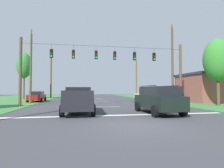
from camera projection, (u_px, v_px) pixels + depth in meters
The scene contains 20 objects.
ground_plane at pixel (134, 125), 8.62m from camera, with size 120.00×120.00×0.00m, color #3D3D42.
shoulder_grass_right at pixel (209, 101), 26.06m from camera, with size 16.00×80.00×0.03m, color #3B7B3C.
stop_bar_stripe at pixel (120, 115), 12.00m from camera, with size 15.44×0.45×0.01m, color white.
lane_dash_0 at pixel (108, 107), 17.91m from camera, with size 0.15×2.50×0.01m, color white.
lane_dash_1 at pixel (100, 102), 25.61m from camera, with size 0.15×2.50×0.01m, color white.
lane_dash_2 at pixel (97, 99), 31.86m from camera, with size 0.15×2.50×0.01m, color white.
lane_dash_3 at pixel (95, 98), 35.75m from camera, with size 0.15×2.50×0.01m, color white.
lane_dash_4 at pixel (92, 96), 48.05m from camera, with size 0.15×2.50×0.01m, color white.
overhead_signal_span at pixel (106, 68), 19.76m from camera, with size 18.50×0.31×7.29m.
pickup_truck at pixel (78, 100), 13.27m from camera, with size 2.33×5.42×1.95m.
suv_black at pixel (158, 99), 12.85m from camera, with size 2.34×4.86×2.05m.
distant_car_crossing_white at pixel (146, 95), 33.74m from camera, with size 4.44×2.32×1.52m.
distant_car_oncoming at pixel (37, 96), 25.55m from camera, with size 2.08×4.33×1.52m.
distant_car_far_parked at pixel (174, 96), 27.16m from camera, with size 2.27×4.42×1.52m.
utility_pole_mid_right at pixel (172, 63), 25.42m from camera, with size 0.31×1.89×11.33m.
utility_pole_far_right at pixel (136, 78), 41.39m from camera, with size 0.33×1.93×9.11m.
utility_pole_mid_left at pixel (31, 66), 22.45m from camera, with size 0.26×1.86×9.60m.
utility_pole_far_left at pixel (51, 76), 38.42m from camera, with size 0.33×1.97×10.05m.
tree_roadside_right at pixel (218, 60), 19.26m from camera, with size 3.01×3.01×7.42m.
tree_roadside_far_right at pixel (24, 66), 32.39m from camera, with size 2.64×2.64×8.64m.
Camera 1 is at (-2.52, -8.38, 1.75)m, focal length 28.00 mm.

